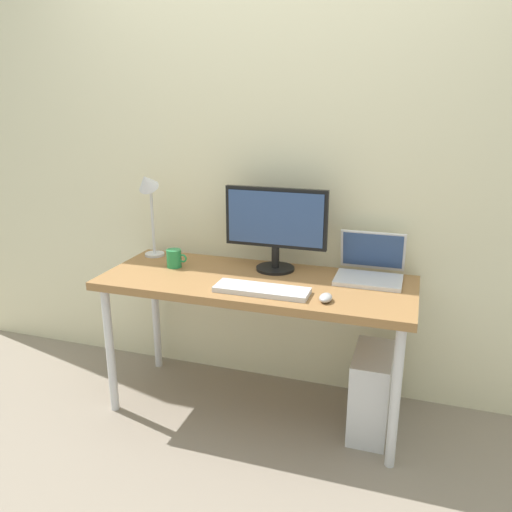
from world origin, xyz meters
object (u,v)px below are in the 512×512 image
Objects in this scene: laptop at (370,267)px; coffee_mug at (174,258)px; keyboard at (262,290)px; computer_tower at (371,392)px; monitor at (276,224)px; mouse at (326,298)px; desk at (256,292)px; desk_lamp at (148,195)px.

coffee_mug is at bearing -172.01° from laptop.
keyboard is 1.05× the size of computer_tower.
monitor is 1.66× the size of laptop.
keyboard is (0.03, -0.33, -0.23)m from monitor.
mouse is at bearing -139.89° from computer_tower.
coffee_mug is at bearing 174.04° from desk.
coffee_mug is (-0.85, 0.23, 0.03)m from mouse.
desk_lamp is (-0.67, 0.17, 0.42)m from desk.
desk_lamp reaches higher than coffee_mug.
mouse is at bearing -46.53° from monitor.
keyboard is 0.30m from mouse.
laptop reaches higher than desk.
mouse is (0.38, -0.18, 0.08)m from desk.
laptop is 0.61m from computer_tower.
mouse is at bearing -15.02° from coffee_mug.
computer_tower is (0.51, 0.16, -0.53)m from keyboard.
desk is at bearing -5.96° from coffee_mug.
desk_lamp is 1.16m from mouse.
desk is at bearing 154.80° from mouse.
desk_lamp reaches higher than mouse.
mouse reaches higher than computer_tower.
desk is 17.16× the size of mouse.
desk_lamp is (-1.20, -0.02, 0.29)m from laptop.
laptop is 2.82× the size of coffee_mug.
monitor is 0.41m from keyboard.
coffee_mug is (0.20, -0.12, -0.30)m from desk_lamp.
laptop is at bearing 7.99° from coffee_mug.
monitor reaches higher than computer_tower.
computer_tower is at bearing -17.45° from monitor.
monitor is (0.05, 0.17, 0.31)m from desk.
desk reaches higher than computer_tower.
desk is at bearing -106.36° from monitor.
desk_lamp reaches higher than keyboard.
mouse is at bearing -25.20° from desk.
monitor is 1.26× the size of computer_tower.
keyboard is at bearing -63.59° from desk.
coffee_mug is (-0.55, 0.21, 0.04)m from keyboard.
computer_tower is (0.21, 0.18, -0.54)m from mouse.
coffee_mug reaches higher than desk.
desk is 3.15× the size of desk_lamp.
desk_lamp is at bearing 172.28° from computer_tower.
mouse is at bearing -3.24° from keyboard.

